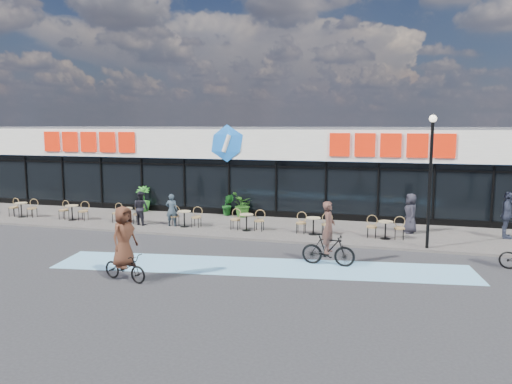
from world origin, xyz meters
TOP-DOWN VIEW (x-y plane):
  - ground at (0.00, 0.00)m, footprint 120.00×120.00m
  - sidewalk at (0.00, 4.50)m, footprint 44.00×5.00m
  - bike_lane at (4.00, -1.50)m, footprint 14.17×4.13m
  - building at (-0.00, 9.93)m, footprint 30.60×6.57m
  - lamp_post at (9.51, 2.30)m, footprint 0.28×0.28m
  - bistro_set_1 at (-9.88, 3.54)m, footprint 1.54×0.62m
  - bistro_set_2 at (-6.91, 3.54)m, footprint 1.54×0.62m
  - bistro_set_3 at (-3.94, 3.54)m, footprint 1.54×0.62m
  - bistro_set_4 at (-0.97, 3.54)m, footprint 1.54×0.62m
  - bistro_set_5 at (2.00, 3.54)m, footprint 1.54×0.62m
  - bistro_set_6 at (4.97, 3.54)m, footprint 1.54×0.62m
  - bistro_set_7 at (7.94, 3.54)m, footprint 1.54×0.62m
  - potted_plant_left at (-4.78, 6.63)m, footprint 0.97×0.97m
  - potted_plant_mid at (0.88, 6.50)m, footprint 1.11×1.24m
  - potted_plant_right at (0.02, 6.71)m, footprint 0.69×0.60m
  - patron_left at (-1.60, 3.46)m, footprint 0.61×0.47m
  - patron_right at (-3.11, 3.37)m, footprint 0.92×0.81m
  - pedestrian_a at (8.95, 4.89)m, footprint 0.72×0.94m
  - pedestrian_b at (12.72, 4.91)m, footprint 0.55×1.17m
  - cyclist_a at (6.15, -0.72)m, footprint 1.85×0.67m
  - cyclist_c at (0.38, -4.08)m, footprint 1.72×1.04m

SIDE VIEW (x-z plane):
  - ground at x=0.00m, z-range 0.00..0.00m
  - bike_lane at x=4.00m, z-range 0.00..0.01m
  - sidewalk at x=0.00m, z-range 0.00..0.10m
  - bistro_set_1 at x=-9.88m, z-range 0.11..1.01m
  - bistro_set_2 at x=-6.91m, z-range 0.11..1.01m
  - bistro_set_3 at x=-3.94m, z-range 0.11..1.01m
  - bistro_set_4 at x=-0.97m, z-range 0.11..1.01m
  - bistro_set_5 at x=2.00m, z-range 0.11..1.01m
  - bistro_set_6 at x=4.97m, z-range 0.11..1.01m
  - bistro_set_7 at x=7.94m, z-range 0.11..1.01m
  - potted_plant_right at x=0.02m, z-range 0.10..1.21m
  - potted_plant_mid at x=0.88m, z-range 0.10..1.35m
  - potted_plant_left at x=-4.78m, z-range 0.10..1.46m
  - cyclist_a at x=6.15m, z-range -0.31..1.90m
  - patron_left at x=-1.60m, z-range 0.10..1.60m
  - patron_right at x=-3.11m, z-range 0.10..1.69m
  - pedestrian_a at x=8.95m, z-range 0.10..1.82m
  - cyclist_c at x=0.38m, z-range -0.19..2.13m
  - pedestrian_b at x=12.72m, z-range 0.10..2.04m
  - building at x=0.00m, z-range -0.04..4.71m
  - lamp_post at x=9.51m, z-range 0.58..5.59m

